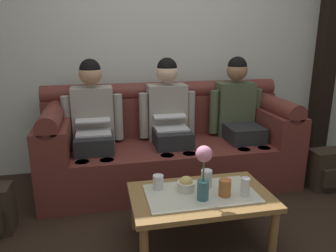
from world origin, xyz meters
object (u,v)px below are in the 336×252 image
object	(u,v)px
person_middle	(169,117)
person_right	(238,114)
coffee_table	(201,200)
cup_near_right	(245,187)
cup_near_left	(158,182)
cup_far_center	(225,188)
couch	(169,146)
snack_bowl	(186,185)
cup_far_left	(207,179)
person_left	(93,121)
flower_vase	(204,168)
backpack_right	(327,170)

from	to	relation	value
person_middle	person_right	distance (m)	0.72
person_right	coffee_table	distance (m)	1.31
person_middle	coffee_table	distance (m)	1.09
cup_near_right	cup_near_left	bearing A→B (deg)	158.44
cup_far_center	cup_near_right	bearing A→B (deg)	-11.52
cup_near_right	couch	bearing A→B (deg)	103.76
coffee_table	snack_bowl	world-z (taller)	snack_bowl
snack_bowl	cup_far_center	bearing A→B (deg)	-28.79
couch	coffee_table	xyz separation A→B (m)	(0.00, -1.04, -0.04)
coffee_table	cup_far_left	bearing A→B (deg)	50.68
person_left	person_right	size ratio (longest dim) A/B	1.00
person_right	snack_bowl	size ratio (longest dim) A/B	9.81
person_left	cup_near_left	size ratio (longest dim) A/B	11.99
person_middle	flower_vase	world-z (taller)	person_middle
person_left	person_middle	distance (m)	0.72
cup_near_right	cup_far_left	distance (m)	0.28
flower_vase	cup_near_left	bearing A→B (deg)	140.97
snack_bowl	cup_far_center	world-z (taller)	cup_far_center
cup_near_left	backpack_right	xyz separation A→B (m)	(1.72, 0.43, -0.24)
flower_vase	backpack_right	xyz separation A→B (m)	(1.46, 0.64, -0.41)
couch	person_left	world-z (taller)	person_left
cup_near_right	person_middle	bearing A→B (deg)	103.81
couch	cup_far_left	world-z (taller)	couch
person_left	snack_bowl	xyz separation A→B (m)	(0.63, -0.98, -0.24)
snack_bowl	backpack_right	bearing A→B (deg)	17.87
person_right	snack_bowl	world-z (taller)	person_right
person_left	flower_vase	distance (m)	1.33
cup_far_left	cup_near_right	bearing A→B (deg)	-39.62
cup_near_left	backpack_right	distance (m)	1.79
flower_vase	backpack_right	distance (m)	1.65
flower_vase	cup_far_center	xyz separation A→B (m)	(0.16, 0.02, -0.16)
person_left	cup_far_center	size ratio (longest dim) A/B	10.52
person_middle	flower_vase	bearing A→B (deg)	-90.84
cup_far_left	flower_vase	bearing A→B (deg)	-115.80
cup_near_right	backpack_right	world-z (taller)	cup_near_right
person_right	cup_far_center	xyz separation A→B (m)	(-0.57, -1.11, -0.22)
person_left	coffee_table	size ratio (longest dim) A/B	1.26
flower_vase	cup_near_left	world-z (taller)	flower_vase
cup_near_right	cup_far_left	xyz separation A→B (m)	(-0.21, 0.18, -0.00)
person_middle	flower_vase	size ratio (longest dim) A/B	3.26
coffee_table	cup_far_center	distance (m)	0.20
person_right	cup_near_right	size ratio (longest dim) A/B	9.54
snack_bowl	cup_near_right	xyz separation A→B (m)	(0.37, -0.16, 0.02)
couch	cup_far_center	distance (m)	1.12
cup_near_right	backpack_right	bearing A→B (deg)	29.23
couch	flower_vase	distance (m)	1.16
couch	flower_vase	bearing A→B (deg)	-90.84
couch	snack_bowl	world-z (taller)	couch
coffee_table	flower_vase	xyz separation A→B (m)	(-0.02, -0.09, 0.27)
couch	cup_far_left	size ratio (longest dim) A/B	18.77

